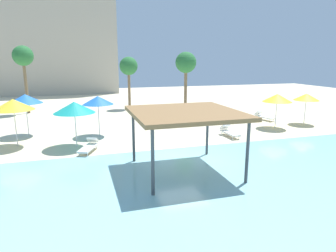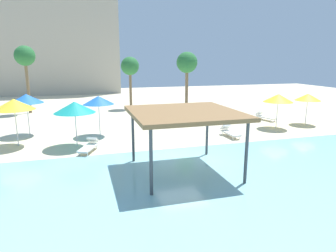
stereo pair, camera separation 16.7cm
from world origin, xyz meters
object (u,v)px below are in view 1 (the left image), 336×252
palm_tree_0 (186,64)px  palm_tree_3 (129,67)px  lounge_chair_0 (89,146)px  lounge_chair_1 (229,131)px  shade_pavilion (185,115)px  beach_umbrella_teal_2 (74,107)px  beach_umbrella_yellow_6 (13,105)px  beach_umbrella_yellow_0 (277,98)px  beach_umbrella_yellow_4 (306,97)px  palm_tree_1 (23,57)px  beach_umbrella_blue_1 (25,99)px  beach_umbrella_blue_3 (98,100)px  lounge_chair_2 (264,116)px

palm_tree_0 → palm_tree_3: palm_tree_0 is taller
lounge_chair_0 → lounge_chair_1: same height
shade_pavilion → palm_tree_3: size_ratio=0.88×
beach_umbrella_teal_2 → beach_umbrella_yellow_6: bearing=162.4°
beach_umbrella_teal_2 → palm_tree_3: 14.45m
beach_umbrella_yellow_0 → palm_tree_3: size_ratio=0.48×
beach_umbrella_yellow_4 → lounge_chair_1: 8.27m
beach_umbrella_yellow_6 → lounge_chair_1: (13.50, -1.57, -2.23)m
shade_pavilion → palm_tree_1: size_ratio=0.74×
shade_pavilion → lounge_chair_1: size_ratio=2.49×
palm_tree_1 → palm_tree_3: (9.99, 0.01, -0.96)m
shade_pavilion → palm_tree_1: 21.38m
palm_tree_0 → beach_umbrella_yellow_4: bearing=-37.5°
palm_tree_1 → palm_tree_3: size_ratio=1.19×
beach_umbrella_yellow_0 → beach_umbrella_teal_2: beach_umbrella_teal_2 is taller
palm_tree_0 → beach_umbrella_teal_2: bearing=-142.1°
beach_umbrella_blue_1 → palm_tree_3: palm_tree_3 is taller
beach_umbrella_yellow_0 → beach_umbrella_blue_3: beach_umbrella_blue_3 is taller
beach_umbrella_yellow_6 → beach_umbrella_yellow_0: bearing=-0.7°
beach_umbrella_yellow_6 → lounge_chair_0: 5.29m
lounge_chair_2 → palm_tree_1: palm_tree_1 is taller
beach_umbrella_yellow_6 → lounge_chair_2: bearing=7.9°
beach_umbrella_blue_3 → lounge_chair_0: beach_umbrella_blue_3 is taller
lounge_chair_2 → palm_tree_0: (-5.87, 3.85, 4.43)m
beach_umbrella_blue_1 → palm_tree_3: 12.93m
beach_umbrella_blue_1 → palm_tree_3: bearing=47.3°
beach_umbrella_blue_3 → lounge_chair_0: size_ratio=1.39×
shade_pavilion → beach_umbrella_yellow_6: shade_pavilion is taller
beach_umbrella_blue_3 → beach_umbrella_yellow_6: size_ratio=0.95×
lounge_chair_1 → palm_tree_0: bearing=179.8°
beach_umbrella_blue_3 → palm_tree_1: (-6.04, 10.88, 2.88)m
beach_umbrella_blue_1 → beach_umbrella_blue_3: beach_umbrella_blue_1 is taller
beach_umbrella_yellow_6 → beach_umbrella_yellow_4: bearing=0.7°
beach_umbrella_yellow_6 → palm_tree_0: 14.91m
beach_umbrella_blue_3 → beach_umbrella_yellow_4: beach_umbrella_blue_3 is taller
lounge_chair_0 → beach_umbrella_yellow_6: bearing=-96.6°
beach_umbrella_teal_2 → beach_umbrella_yellow_0: bearing=3.4°
beach_umbrella_yellow_6 → lounge_chair_0: size_ratio=1.46×
beach_umbrella_yellow_0 → beach_umbrella_yellow_6: size_ratio=0.91×
beach_umbrella_teal_2 → palm_tree_0: bearing=37.9°
beach_umbrella_blue_3 → beach_umbrella_yellow_0: bearing=-6.3°
beach_umbrella_teal_2 → beach_umbrella_yellow_6: size_ratio=0.95×
beach_umbrella_yellow_6 → lounge_chair_1: 13.78m
beach_umbrella_teal_2 → beach_umbrella_yellow_6: (-3.46, 1.10, 0.16)m
beach_umbrella_blue_3 → beach_umbrella_yellow_4: 16.38m
beach_umbrella_blue_3 → palm_tree_0: palm_tree_0 is taller
shade_pavilion → beach_umbrella_yellow_0: shade_pavilion is taller
beach_umbrella_blue_1 → beach_umbrella_teal_2: bearing=-50.0°
beach_umbrella_blue_1 → palm_tree_1: bearing=97.9°
lounge_chair_0 → beach_umbrella_blue_1: bearing=-119.2°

